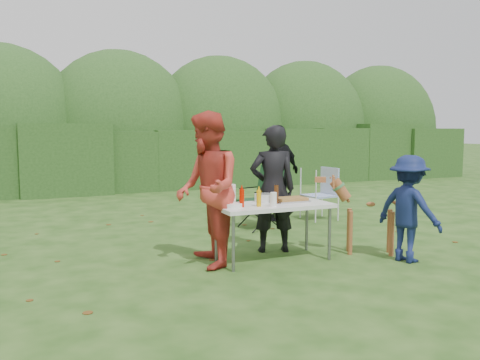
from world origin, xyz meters
name	(u,v)px	position (x,y,z in m)	size (l,w,h in m)	color
ground	(266,262)	(0.00, 0.00, 0.00)	(80.00, 80.00, 0.00)	#1E4211
hedge_row	(132,159)	(0.00, 8.00, 0.85)	(22.00, 1.40, 1.70)	#23471C
shrub_backdrop	(119,131)	(0.00, 9.60, 1.60)	(20.00, 2.60, 3.20)	#3D6628
folding_table	(273,208)	(0.11, 0.03, 0.69)	(1.50, 0.70, 0.74)	silver
person_cook	(273,189)	(0.33, 0.45, 0.87)	(0.64, 0.42, 1.75)	black
person_red_jacket	(207,189)	(-0.76, 0.11, 0.96)	(0.93, 0.73, 1.92)	#C0382B
person_black_puffy	(279,173)	(1.55, 2.52, 0.88)	(1.03, 0.43, 1.76)	black
child	(409,209)	(1.68, -0.71, 0.68)	(0.88, 0.51, 1.37)	#111C4A
dog	(370,216)	(1.49, -0.20, 0.52)	(1.09, 0.44, 1.03)	brown
camping_chair	(259,197)	(0.89, 2.00, 0.53)	(0.67, 0.67, 1.07)	#133419
lawn_chair	(319,193)	(2.27, 2.28, 0.49)	(0.58, 0.58, 0.98)	blue
food_tray	(291,201)	(0.42, 0.11, 0.75)	(0.45, 0.30, 0.02)	#B7B7BA
focaccia_bread	(291,199)	(0.42, 0.11, 0.78)	(0.40, 0.26, 0.04)	olive
mustard_bottle	(259,198)	(-0.15, -0.08, 0.84)	(0.06, 0.06, 0.20)	#D79D08
ketchup_bottle	(242,198)	(-0.36, -0.04, 0.85)	(0.06, 0.06, 0.22)	#B91300
beer_bottle	(276,194)	(0.16, 0.04, 0.86)	(0.06, 0.06, 0.24)	#47230F
paper_towel_roll	(231,195)	(-0.41, 0.18, 0.87)	(0.12, 0.12, 0.26)	white
cup_stack	(273,200)	(0.00, -0.18, 0.83)	(0.08, 0.08, 0.18)	white
pasta_bowl	(264,198)	(0.11, 0.28, 0.79)	(0.26, 0.26, 0.10)	silver
plate_stack	(232,205)	(-0.48, -0.01, 0.77)	(0.24, 0.24, 0.05)	white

